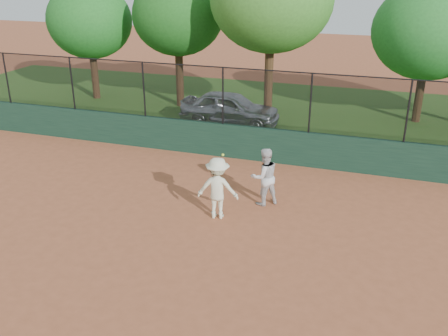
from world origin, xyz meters
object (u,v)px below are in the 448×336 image
(player_main, at_px, (218,188))
(tree_1, at_px, (178,16))
(tree_0, at_px, (89,21))
(parked_car, at_px, (230,108))
(player_second, at_px, (264,177))
(tree_3, at_px, (429,31))

(player_main, xyz_separation_m, tree_1, (-5.41, 10.19, 3.32))
(player_main, relative_size, tree_0, 0.36)
(tree_1, bearing_deg, player_main, -62.02)
(parked_car, relative_size, player_main, 2.10)
(parked_car, relative_size, player_second, 2.48)
(tree_3, bearing_deg, tree_1, -175.61)
(player_main, relative_size, tree_3, 0.34)
(player_second, xyz_separation_m, tree_1, (-6.40, 9.01, 3.34))
(player_second, relative_size, tree_0, 0.30)
(tree_1, bearing_deg, tree_3, 4.39)
(player_main, height_order, tree_0, tree_0)
(player_main, bearing_deg, parked_car, 105.45)
(parked_car, xyz_separation_m, tree_0, (-7.82, 2.15, 3.08))
(player_second, height_order, player_main, player_main)
(parked_car, xyz_separation_m, tree_3, (7.55, 2.99, 3.11))
(tree_3, bearing_deg, player_main, -115.81)
(player_main, distance_m, tree_1, 12.01)
(player_second, xyz_separation_m, tree_0, (-11.02, 8.99, 2.95))
(parked_car, distance_m, tree_0, 8.67)
(tree_1, relative_size, tree_3, 1.03)
(parked_car, xyz_separation_m, player_second, (3.21, -6.84, 0.13))
(player_second, bearing_deg, player_main, 11.12)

